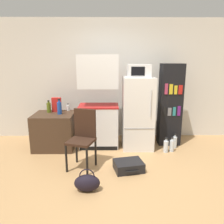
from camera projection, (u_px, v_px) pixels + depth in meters
ground_plane at (125, 178)px, 3.39m from camera, size 24.00×24.00×0.00m
wall_back at (128, 80)px, 5.03m from camera, size 6.40×0.10×2.68m
side_table at (55, 131)px, 4.51m from camera, size 0.80×0.71×0.72m
kitchen_hutch at (99, 106)px, 4.48m from camera, size 0.81×0.54×1.89m
refrigerator at (138, 113)px, 4.47m from camera, size 0.61×0.67×1.46m
microwave at (139, 71)px, 4.27m from camera, size 0.44×0.37×0.24m
bookshelf at (170, 105)px, 4.60m from camera, size 0.46×0.33×1.72m
bottle_blue_soda at (59, 108)px, 4.37m from camera, size 0.09×0.09×0.31m
bottle_milk_white at (68, 108)px, 4.69m from camera, size 0.07×0.07×0.15m
bottle_olive_oil at (49, 107)px, 4.51m from camera, size 0.08×0.08×0.26m
cereal_box at (57, 105)px, 4.57m from camera, size 0.19×0.07×0.30m
chair at (83, 134)px, 3.64m from camera, size 0.50×0.51×0.99m
suitcase_large_flat at (129, 166)px, 3.61m from camera, size 0.53×0.45×0.16m
handbag at (87, 183)px, 3.04m from camera, size 0.36×0.20×0.33m
water_bottle_front at (172, 145)px, 4.35m from camera, size 0.09×0.09×0.30m
water_bottle_middle at (175, 142)px, 4.53m from camera, size 0.08×0.08×0.30m
water_bottle_back at (166, 146)px, 4.31m from camera, size 0.09×0.09×0.30m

